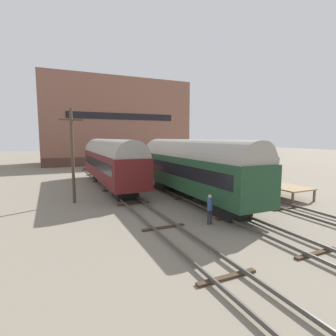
{
  "coord_description": "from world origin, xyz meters",
  "views": [
    {
      "loc": [
        -10.79,
        -16.52,
        5.26
      ],
      "look_at": [
        0.0,
        7.27,
        2.2
      ],
      "focal_mm": 28.0,
      "sensor_mm": 36.0,
      "label": 1
    }
  ],
  "objects_px": {
    "train_car_maroon": "(110,160)",
    "bench": "(245,174)",
    "train_car_green": "(192,166)",
    "train_car_grey": "(205,159)",
    "utility_pole": "(72,154)",
    "person_worker": "(210,206)"
  },
  "relations": [
    {
      "from": "utility_pole",
      "to": "train_car_maroon",
      "type": "bearing_deg",
      "value": 53.74
    },
    {
      "from": "train_car_maroon",
      "to": "bench",
      "type": "bearing_deg",
      "value": -29.02
    },
    {
      "from": "train_car_grey",
      "to": "bench",
      "type": "xyz_separation_m",
      "value": [
        2.43,
        -3.89,
        -1.31
      ]
    },
    {
      "from": "bench",
      "to": "person_worker",
      "type": "relative_size",
      "value": 0.76
    },
    {
      "from": "train_car_grey",
      "to": "bench",
      "type": "distance_m",
      "value": 4.77
    },
    {
      "from": "train_car_maroon",
      "to": "person_worker",
      "type": "height_order",
      "value": "train_car_maroon"
    },
    {
      "from": "train_car_green",
      "to": "utility_pole",
      "type": "height_order",
      "value": "utility_pole"
    },
    {
      "from": "train_car_grey",
      "to": "utility_pole",
      "type": "relative_size",
      "value": 2.4
    },
    {
      "from": "train_car_green",
      "to": "train_car_maroon",
      "type": "height_order",
      "value": "train_car_green"
    },
    {
      "from": "bench",
      "to": "person_worker",
      "type": "xyz_separation_m",
      "value": [
        -9.49,
        -7.85,
        -0.43
      ]
    },
    {
      "from": "train_car_grey",
      "to": "utility_pole",
      "type": "bearing_deg",
      "value": -168.97
    },
    {
      "from": "train_car_maroon",
      "to": "bench",
      "type": "height_order",
      "value": "train_car_maroon"
    },
    {
      "from": "bench",
      "to": "utility_pole",
      "type": "bearing_deg",
      "value": 176.05
    },
    {
      "from": "train_car_green",
      "to": "train_car_maroon",
      "type": "bearing_deg",
      "value": 119.42
    },
    {
      "from": "train_car_maroon",
      "to": "utility_pole",
      "type": "xyz_separation_m",
      "value": [
        -4.18,
        -5.7,
        1.06
      ]
    },
    {
      "from": "train_car_green",
      "to": "utility_pole",
      "type": "relative_size",
      "value": 2.1
    },
    {
      "from": "train_car_grey",
      "to": "bench",
      "type": "height_order",
      "value": "train_car_grey"
    },
    {
      "from": "train_car_maroon",
      "to": "bench",
      "type": "relative_size",
      "value": 12.4
    },
    {
      "from": "person_worker",
      "to": "utility_pole",
      "type": "bearing_deg",
      "value": 127.97
    },
    {
      "from": "bench",
      "to": "train_car_green",
      "type": "bearing_deg",
      "value": -165.28
    },
    {
      "from": "bench",
      "to": "train_car_grey",
      "type": "bearing_deg",
      "value": 122.02
    },
    {
      "from": "train_car_grey",
      "to": "utility_pole",
      "type": "height_order",
      "value": "utility_pole"
    }
  ]
}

